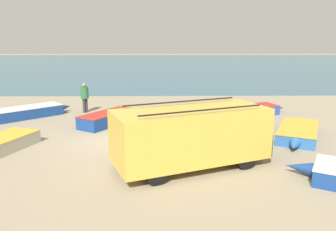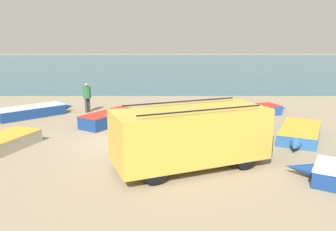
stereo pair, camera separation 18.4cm
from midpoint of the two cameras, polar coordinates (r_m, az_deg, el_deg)
ground_plane at (r=14.19m, az=-8.35°, el=-4.52°), size 200.00×200.00×0.00m
sea_water at (r=65.57m, az=-1.95°, el=9.12°), size 120.00×80.00×0.01m
parked_van at (r=11.03m, az=4.42°, el=-3.38°), size 5.61×3.84×2.15m
fishing_rowboat_0 at (r=19.66m, az=14.49°, el=0.88°), size 4.38×2.42×0.54m
fishing_rowboat_1 at (r=20.15m, az=-22.30°, el=0.68°), size 3.85×3.72×0.59m
fishing_rowboat_2 at (r=17.22m, az=-9.64°, el=-0.38°), size 2.89×3.80×0.64m
fishing_rowboat_5 at (r=15.55m, az=22.15°, el=-2.84°), size 2.97×4.28×0.51m
fisherman_2 at (r=20.21m, az=-13.83°, el=3.52°), size 0.47×0.47×1.78m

